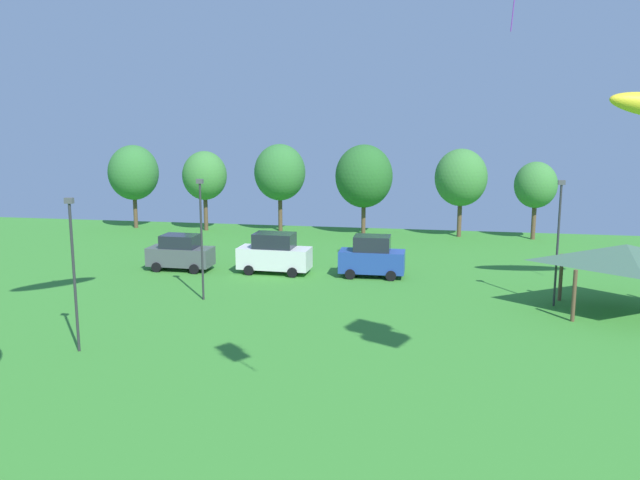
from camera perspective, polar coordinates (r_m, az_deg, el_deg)
parked_car_leftmost at (r=45.11m, az=-11.68°, el=-1.05°), size 4.23×2.09×2.34m
parked_car_second_from_left at (r=43.41m, az=-3.86°, el=-1.16°), size 4.68×2.21×2.61m
parked_car_third_from_left at (r=42.41m, az=4.40°, el=-1.44°), size 4.08×1.99×2.62m
park_pavilion at (r=37.57m, az=24.36°, el=-1.11°), size 7.07×5.00×3.60m
light_post_0 at (r=37.18m, az=-9.96°, el=0.59°), size 0.36×0.20×6.65m
light_post_1 at (r=37.53m, az=19.42°, el=0.28°), size 0.36×0.20×6.71m
light_post_2 at (r=30.37m, az=-20.05°, el=-2.12°), size 0.36×0.20×6.66m
treeline_tree_0 at (r=62.50m, az=-15.44°, el=5.48°), size 4.41×4.41×7.39m
treeline_tree_1 at (r=59.81m, az=-9.69°, el=5.36°), size 3.85×3.85×6.93m
treeline_tree_2 at (r=58.72m, az=-3.40°, el=5.70°), size 4.42×4.42×7.55m
treeline_tree_3 at (r=57.24m, az=3.72°, el=5.38°), size 4.82×4.82×7.58m
treeline_tree_4 at (r=56.98m, az=11.79°, el=5.16°), size 4.29×4.29×7.30m
treeline_tree_5 at (r=57.34m, az=17.71°, el=4.42°), size 3.40×3.40×6.32m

